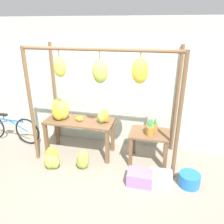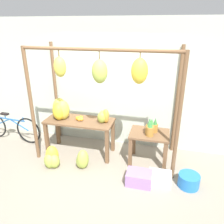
# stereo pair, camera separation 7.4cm
# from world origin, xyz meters

# --- Properties ---
(ground_plane) EXTENTS (20.00, 20.00, 0.00)m
(ground_plane) POSITION_xyz_m (0.00, 0.00, 0.00)
(ground_plane) COLOR gray
(shop_wall_back) EXTENTS (8.00, 0.08, 2.80)m
(shop_wall_back) POSITION_xyz_m (0.00, 1.40, 1.40)
(shop_wall_back) COLOR #B7C1B2
(shop_wall_back) RESTS_ON ground_plane
(stall_awning) EXTENTS (2.84, 1.15, 2.29)m
(stall_awning) POSITION_xyz_m (0.07, 0.50, 1.68)
(stall_awning) COLOR brown
(stall_awning) RESTS_ON ground_plane
(display_table_main) EXTENTS (1.43, 0.59, 0.78)m
(display_table_main) POSITION_xyz_m (-0.57, 0.71, 0.64)
(display_table_main) COLOR brown
(display_table_main) RESTS_ON ground_plane
(display_table_side) EXTENTS (0.77, 0.58, 0.66)m
(display_table_side) POSITION_xyz_m (0.90, 0.72, 0.51)
(display_table_side) COLOR brown
(display_table_side) RESTS_ON ground_plane
(banana_pile_on_table) EXTENTS (0.47, 0.47, 0.44)m
(banana_pile_on_table) POSITION_xyz_m (-0.98, 0.69, 0.98)
(banana_pile_on_table) COLOR gold
(banana_pile_on_table) RESTS_ON display_table_main
(orange_pile) EXTENTS (0.18, 0.15, 0.09)m
(orange_pile) POSITION_xyz_m (-0.56, 0.70, 0.82)
(orange_pile) COLOR orange
(orange_pile) RESTS_ON display_table_main
(pineapple_cluster) EXTENTS (0.23, 0.30, 0.31)m
(pineapple_cluster) POSITION_xyz_m (0.91, 0.70, 0.79)
(pineapple_cluster) COLOR #B27F38
(pineapple_cluster) RESTS_ON display_table_side
(banana_pile_ground_left) EXTENTS (0.39, 0.41, 0.43)m
(banana_pile_ground_left) POSITION_xyz_m (-0.93, 0.09, 0.18)
(banana_pile_ground_left) COLOR #9EB247
(banana_pile_ground_left) RESTS_ON ground_plane
(banana_pile_ground_right) EXTENTS (0.31, 0.31, 0.40)m
(banana_pile_ground_right) POSITION_xyz_m (-0.33, 0.19, 0.18)
(banana_pile_ground_right) COLOR #9EB247
(banana_pile_ground_right) RESTS_ON ground_plane
(fruit_crate_white) EXTENTS (0.44, 0.32, 0.23)m
(fruit_crate_white) POSITION_xyz_m (0.81, -0.00, 0.12)
(fruit_crate_white) COLOR #9970B7
(fruit_crate_white) RESTS_ON ground_plane
(blue_bucket) EXTENTS (0.36, 0.36, 0.23)m
(blue_bucket) POSITION_xyz_m (1.66, 0.14, 0.12)
(blue_bucket) COLOR blue
(blue_bucket) RESTS_ON ground_plane
(parked_bicycle) EXTENTS (1.63, 0.16, 0.69)m
(parked_bicycle) POSITION_xyz_m (-2.40, 0.84, 0.34)
(parked_bicycle) COLOR black
(parked_bicycle) RESTS_ON ground_plane
(papaya_pile) EXTENTS (0.26, 0.31, 0.30)m
(papaya_pile) POSITION_xyz_m (-0.04, 0.74, 0.91)
(papaya_pile) COLOR gold
(papaya_pile) RESTS_ON display_table_main
(fruit_crate_purple) EXTENTS (0.40, 0.29, 0.21)m
(fruit_crate_purple) POSITION_xyz_m (1.17, 0.10, 0.11)
(fruit_crate_purple) COLOR silver
(fruit_crate_purple) RESTS_ON ground_plane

